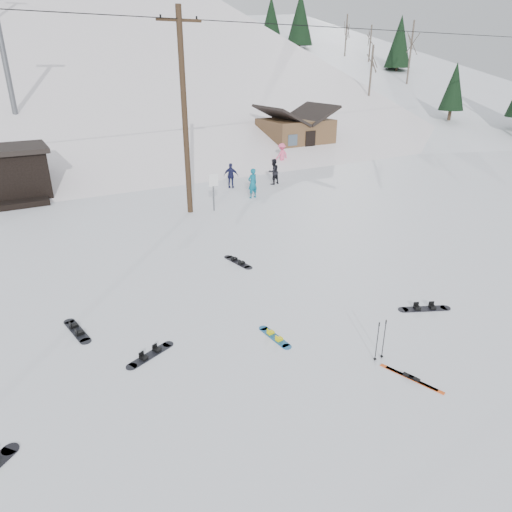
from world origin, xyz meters
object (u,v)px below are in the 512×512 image
hero_snowboard (275,337)px  hero_skis (411,378)px  cabin (295,135)px  utility_pole (185,113)px

hero_snowboard → hero_skis: 3.56m
cabin → hero_snowboard: size_ratio=4.12×
utility_pole → cabin: (13.00, 10.00, -3.20)m
hero_snowboard → hero_skis: bearing=-153.0°
cabin → hero_snowboard: (-15.28, -21.47, -1.46)m
utility_pole → hero_skis: bearing=-91.7°
cabin → hero_snowboard: bearing=-125.4°
utility_pole → cabin: bearing=37.6°
utility_pole → hero_snowboard: bearing=-101.2°
hero_skis → cabin: bearing=44.0°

